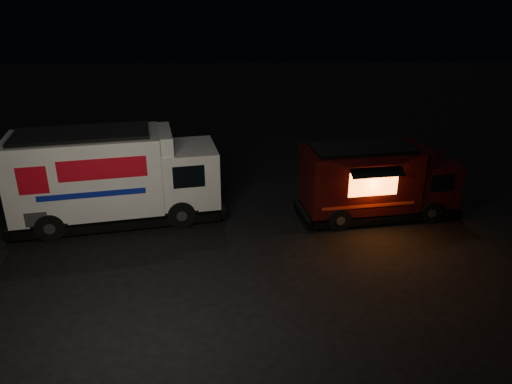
{
  "coord_description": "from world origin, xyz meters",
  "views": [
    {
      "loc": [
        0.88,
        -12.9,
        7.99
      ],
      "look_at": [
        1.16,
        2.0,
        1.62
      ],
      "focal_mm": 35.0,
      "sensor_mm": 36.0,
      "label": 1
    }
  ],
  "objects": [
    {
      "name": "ground",
      "position": [
        0.0,
        0.0,
        0.0
      ],
      "size": [
        80.0,
        80.0,
        0.0
      ],
      "primitive_type": "plane",
      "color": "black",
      "rests_on": "ground"
    },
    {
      "name": "white_truck",
      "position": [
        -3.69,
        3.42,
        1.66
      ],
      "size": [
        7.69,
        3.95,
        3.33
      ],
      "primitive_type": null,
      "rotation": [
        0.0,
        0.0,
        0.21
      ],
      "color": "white",
      "rests_on": "ground"
    },
    {
      "name": "red_truck",
      "position": [
        5.6,
        3.62,
        1.34
      ],
      "size": [
        6.02,
        2.99,
        2.68
      ],
      "primitive_type": null,
      "rotation": [
        0.0,
        0.0,
        0.16
      ],
      "color": "#390D0A",
      "rests_on": "ground"
    }
  ]
}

